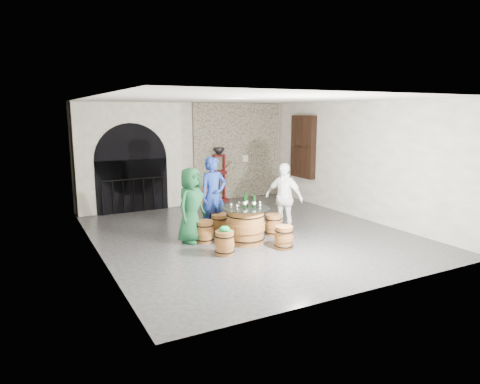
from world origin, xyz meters
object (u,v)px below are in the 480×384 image
wine_bottle_center (254,202)px  corking_press (219,170)px  wine_bottle_left (245,202)px  barrel_stool_near_left (225,243)px  person_blue (213,195)px  barrel_stool_left (205,232)px  barrel_stool_far (219,224)px  person_green (191,205)px  person_white (284,198)px  side_barrel (204,197)px  barrel_stool_right (274,225)px  barrel_table (246,225)px  barrel_stool_near_right (284,237)px  wine_bottle_right (246,200)px

wine_bottle_center → corking_press: bearing=74.4°
wine_bottle_left → wine_bottle_center: size_ratio=1.00×
barrel_stool_near_left → person_blue: 1.81m
barrel_stool_left → barrel_stool_far: size_ratio=1.00×
person_green → barrel_stool_far: bearing=-16.3°
wine_bottle_left → corking_press: corking_press is taller
barrel_stool_far → person_white: person_white is taller
person_white → wine_bottle_center: size_ratio=5.26×
side_barrel → barrel_stool_right: bearing=-85.3°
person_white → wine_bottle_center: person_white is taller
barrel_table → person_blue: size_ratio=0.57×
person_blue → barrel_stool_left: bearing=-131.0°
barrel_stool_near_right → corking_press: bearing=80.2°
side_barrel → person_white: bearing=-79.8°
wine_bottle_right → corking_press: 4.53m
barrel_table → barrel_stool_far: 0.94m
barrel_table → barrel_stool_left: (-0.80, 0.47, -0.16)m
barrel_stool_right → barrel_stool_far: bearing=149.9°
barrel_table → corking_press: corking_press is taller
corking_press → barrel_stool_right: bearing=-105.2°
barrel_stool_near_right → wine_bottle_center: (-0.37, 0.65, 0.70)m
barrel_stool_right → corking_press: bearing=82.8°
person_blue → corking_press: (1.72, 3.33, 0.10)m
barrel_stool_left → barrel_stool_right: (1.69, -0.23, 0.00)m
person_blue → side_barrel: person_blue is taller
barrel_stool_far → wine_bottle_left: bearing=-76.4°
barrel_stool_near_right → person_white: bearing=57.1°
barrel_stool_left → person_green: size_ratio=0.29×
barrel_stool_near_right → person_green: bearing=139.0°
barrel_table → wine_bottle_left: size_ratio=3.27×
barrel_stool_left → barrel_stool_near_left: size_ratio=1.00×
barrel_stool_near_left → person_blue: person_blue is taller
barrel_stool_near_right → wine_bottle_left: (-0.55, 0.76, 0.70)m
barrel_stool_far → barrel_stool_right: size_ratio=1.00×
barrel_table → barrel_stool_far: size_ratio=2.14×
barrel_stool_near_left → corking_press: bearing=66.0°
barrel_table → barrel_stool_left: bearing=149.8°
person_green → corking_press: (2.48, 3.81, 0.18)m
person_green → side_barrel: bearing=27.6°
barrel_stool_left → person_white: person_white is taller
person_blue → corking_press: bearing=60.6°
barrel_stool_left → person_green: (-0.26, 0.15, 0.61)m
barrel_table → person_white: 1.35m
barrel_stool_near_right → barrel_stool_near_left: bearing=169.2°
barrel_stool_left → barrel_stool_right: size_ratio=1.00×
barrel_table → corking_press: size_ratio=0.60×
barrel_stool_left → corking_press: size_ratio=0.28×
barrel_stool_far → corking_press: corking_press is taller
wine_bottle_left → wine_bottle_center: bearing=-31.1°
wine_bottle_right → side_barrel: 3.80m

